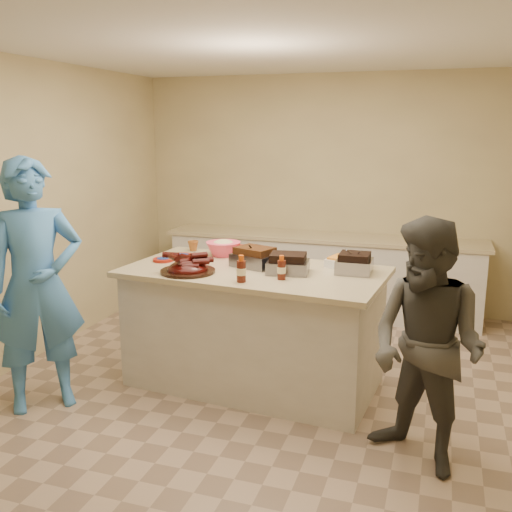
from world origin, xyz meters
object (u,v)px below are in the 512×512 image
(rib_platter, at_px, (188,272))
(coleslaw_bowl, at_px, (223,256))
(plastic_cup, at_px, (193,251))
(roasting_pan, at_px, (354,273))
(guest_blue, at_px, (47,404))
(bbq_bottle_b, at_px, (281,279))
(guest_gray, at_px, (419,464))
(island, at_px, (254,382))
(mustard_bottle, at_px, (239,264))
(bbq_bottle_a, at_px, (241,282))

(rib_platter, bearing_deg, coleslaw_bowl, 86.22)
(rib_platter, relative_size, plastic_cup, 4.29)
(roasting_pan, relative_size, guest_blue, 0.14)
(bbq_bottle_b, relative_size, guest_gray, 0.12)
(coleslaw_bowl, distance_m, guest_gray, 2.37)
(roasting_pan, relative_size, guest_gray, 0.17)
(coleslaw_bowl, relative_size, guest_blue, 0.16)
(island, bearing_deg, guest_blue, -143.09)
(rib_platter, xyz_separation_m, coleslaw_bowl, (0.04, 0.66, 0.00))
(rib_platter, bearing_deg, mustard_bottle, 52.87)
(island, xyz_separation_m, bbq_bottle_a, (0.03, -0.39, 0.98))
(guest_gray, bearing_deg, bbq_bottle_b, -174.51)
(plastic_cup, bearing_deg, bbq_bottle_b, -34.64)
(coleslaw_bowl, bearing_deg, guest_blue, -127.86)
(bbq_bottle_a, height_order, plastic_cup, bbq_bottle_a)
(guest_blue, bearing_deg, rib_platter, -11.62)
(mustard_bottle, height_order, guest_blue, mustard_bottle)
(island, height_order, plastic_cup, plastic_cup)
(bbq_bottle_a, height_order, guest_gray, bbq_bottle_a)
(bbq_bottle_b, bearing_deg, mustard_bottle, 143.38)
(rib_platter, height_order, bbq_bottle_a, bbq_bottle_a)
(bbq_bottle_b, height_order, guest_blue, bbq_bottle_b)
(rib_platter, height_order, guest_gray, rib_platter)
(coleslaw_bowl, relative_size, bbq_bottle_a, 1.53)
(rib_platter, bearing_deg, plastic_cup, 111.39)
(roasting_pan, distance_m, guest_gray, 1.48)
(roasting_pan, bearing_deg, bbq_bottle_a, -145.42)
(island, xyz_separation_m, bbq_bottle_b, (0.29, -0.23, 0.98))
(bbq_bottle_a, bearing_deg, mustard_bottle, 112.13)
(mustard_bottle, relative_size, guest_blue, 0.07)
(roasting_pan, distance_m, plastic_cup, 1.58)
(roasting_pan, relative_size, bbq_bottle_a, 1.34)
(plastic_cup, relative_size, guest_gray, 0.06)
(island, height_order, guest_blue, island)
(guest_blue, bearing_deg, mustard_bottle, -5.77)
(coleslaw_bowl, distance_m, plastic_cup, 0.36)
(island, relative_size, plastic_cup, 20.48)
(roasting_pan, bearing_deg, bbq_bottle_b, -143.67)
(coleslaw_bowl, height_order, bbq_bottle_b, coleslaw_bowl)
(island, bearing_deg, bbq_bottle_b, -32.75)
(roasting_pan, distance_m, coleslaw_bowl, 1.23)
(island, xyz_separation_m, guest_gray, (1.38, -0.80, 0.00))
(island, distance_m, bbq_bottle_a, 1.05)
(bbq_bottle_b, bearing_deg, bbq_bottle_a, -148.17)
(coleslaw_bowl, height_order, bbq_bottle_a, coleslaw_bowl)
(bbq_bottle_a, bearing_deg, coleslaw_bowl, 119.80)
(coleslaw_bowl, distance_m, bbq_bottle_a, 0.91)
(rib_platter, bearing_deg, guest_gray, -16.54)
(roasting_pan, distance_m, bbq_bottle_a, 0.92)
(coleslaw_bowl, relative_size, guest_gray, 0.20)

